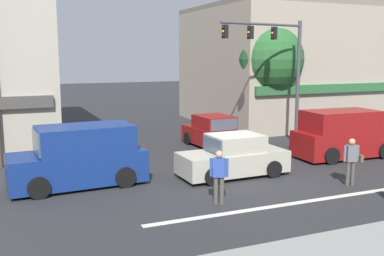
% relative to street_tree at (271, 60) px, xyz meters
% --- Properties ---
extents(ground_plane, '(120.00, 120.00, 0.00)m').
position_rel_street_tree_xyz_m(ground_plane, '(-6.30, -7.23, -4.27)').
color(ground_plane, '#2B2B2D').
extents(lane_marking_stripe, '(9.00, 0.24, 0.01)m').
position_rel_street_tree_xyz_m(lane_marking_stripe, '(-6.30, -10.73, -4.27)').
color(lane_marking_stripe, silver).
rests_on(lane_marking_stripe, ground).
extents(building_right_corner, '(12.62, 10.61, 7.72)m').
position_rel_street_tree_xyz_m(building_right_corner, '(4.55, 4.50, -0.41)').
color(building_right_corner, tan).
rests_on(building_right_corner, ground).
extents(street_tree, '(3.69, 3.69, 6.13)m').
position_rel_street_tree_xyz_m(street_tree, '(0.00, 0.00, 0.00)').
color(street_tree, '#4C3823').
rests_on(street_tree, ground).
extents(utility_pole_far_right, '(1.40, 0.22, 8.51)m').
position_rel_street_tree_xyz_m(utility_pole_far_right, '(2.60, 1.56, 0.14)').
color(utility_pole_far_right, brown).
rests_on(utility_pole_far_right, ground).
extents(traffic_light_mast, '(4.85, 0.90, 6.20)m').
position_rel_street_tree_xyz_m(traffic_light_mast, '(-1.46, -2.99, 0.03)').
color(traffic_light_mast, '#47474C').
rests_on(traffic_light_mast, ground).
extents(sedan_crossing_rightbound, '(2.09, 4.20, 1.58)m').
position_rel_street_tree_xyz_m(sedan_crossing_rightbound, '(-4.50, -2.12, -3.56)').
color(sedan_crossing_rightbound, maroon).
rests_on(sedan_crossing_rightbound, ground).
extents(van_approaching_near, '(4.70, 2.24, 2.11)m').
position_rel_street_tree_xyz_m(van_approaching_near, '(-11.66, -6.22, -3.27)').
color(van_approaching_near, navy).
rests_on(van_approaching_near, ground).
extents(van_parked_curbside, '(4.66, 2.16, 2.11)m').
position_rel_street_tree_xyz_m(van_parked_curbside, '(-0.16, -6.29, -3.27)').
color(van_parked_curbside, maroon).
rests_on(van_parked_curbside, ground).
extents(sedan_crossing_leftbound, '(4.14, 1.96, 1.58)m').
position_rel_street_tree_xyz_m(sedan_crossing_leftbound, '(-6.15, -7.14, -3.56)').
color(sedan_crossing_leftbound, '#B7B29E').
rests_on(sedan_crossing_leftbound, ground).
extents(pedestrian_mid_crossing, '(0.67, 0.41, 1.67)m').
position_rel_street_tree_xyz_m(pedestrian_mid_crossing, '(-2.96, -9.88, -3.32)').
color(pedestrian_mid_crossing, '#4C4742').
rests_on(pedestrian_mid_crossing, ground).
extents(pedestrian_far_side, '(0.50, 0.37, 1.67)m').
position_rel_street_tree_xyz_m(pedestrian_far_side, '(-8.10, -9.87, -3.32)').
color(pedestrian_far_side, '#4C4742').
rests_on(pedestrian_far_side, ground).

